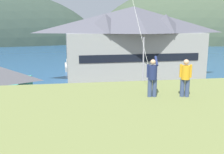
{
  "coord_description": "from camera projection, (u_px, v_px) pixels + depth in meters",
  "views": [
    {
      "loc": [
        -2.94,
        -18.54,
        8.78
      ],
      "look_at": [
        1.35,
        9.0,
        3.06
      ],
      "focal_mm": 39.85,
      "sensor_mm": 36.0,
      "label": 1
    }
  ],
  "objects": [
    {
      "name": "parked_car_back_row_right",
      "position": [
        113.0,
        98.0,
        27.2
      ],
      "size": [
        4.28,
        2.2,
        1.82
      ],
      "color": "navy",
      "rests_on": "parking_lot_pad"
    },
    {
      "name": "parking_lot_pad",
      "position": [
        105.0,
        115.0,
        24.98
      ],
      "size": [
        40.0,
        20.0,
        0.1
      ],
      "primitive_type": "cube",
      "color": "slate",
      "rests_on": "ground"
    },
    {
      "name": "parked_car_lone_by_shed",
      "position": [
        193.0,
        114.0,
        22.3
      ],
      "size": [
        4.25,
        2.15,
        1.82
      ],
      "color": "red",
      "rests_on": "parking_lot_pad"
    },
    {
      "name": "parked_car_front_row_red",
      "position": [
        84.0,
        124.0,
        19.97
      ],
      "size": [
        4.32,
        2.3,
        1.82
      ],
      "color": "silver",
      "rests_on": "parking_lot_pad"
    },
    {
      "name": "storage_shed_waterside",
      "position": [
        93.0,
        69.0,
        39.53
      ],
      "size": [
        5.93,
        5.47,
        4.12
      ],
      "color": "beige",
      "rests_on": "ground"
    },
    {
      "name": "moored_boat_wharfside",
      "position": [
        70.0,
        66.0,
        51.18
      ],
      "size": [
        2.28,
        6.44,
        2.16
      ],
      "color": "#A8A399",
      "rests_on": "ground"
    },
    {
      "name": "far_hill_center_saddle",
      "position": [
        224.0,
        41.0,
        149.32
      ],
      "size": [
        127.18,
        46.03,
        93.52
      ],
      "primitive_type": "ellipsoid",
      "color": "#42513D",
      "rests_on": "ground"
    },
    {
      "name": "bay_water",
      "position": [
        83.0,
        55.0,
        78.23
      ],
      "size": [
        360.0,
        84.0,
        0.03
      ],
      "primitive_type": "cube",
      "color": "navy",
      "rests_on": "ground"
    },
    {
      "name": "parking_light_pole",
      "position": [
        143.0,
        63.0,
        30.32
      ],
      "size": [
        0.24,
        0.78,
        7.37
      ],
      "color": "#ADADB2",
      "rests_on": "parking_lot_pad"
    },
    {
      "name": "ground_plane",
      "position": [
        113.0,
        136.0,
        20.15
      ],
      "size": [
        600.0,
        600.0,
        0.0
      ],
      "primitive_type": "plane",
      "color": "#66604C"
    },
    {
      "name": "parked_car_mid_row_far",
      "position": [
        9.0,
        126.0,
        19.64
      ],
      "size": [
        4.3,
        2.26,
        1.82
      ],
      "color": "#9EA3A8",
      "rests_on": "parking_lot_pad"
    },
    {
      "name": "person_kite_flyer",
      "position": [
        152.0,
        77.0,
        11.35
      ],
      "size": [
        0.57,
        0.63,
        1.86
      ],
      "color": "#384770",
      "rests_on": "grassy_hill_foreground"
    },
    {
      "name": "far_hill_east_peak",
      "position": [
        194.0,
        42.0,
        142.83
      ],
      "size": [
        113.67,
        68.52,
        61.09
      ],
      "primitive_type": "ellipsoid",
      "color": "#3D4C38",
      "rests_on": "ground"
    },
    {
      "name": "person_companion",
      "position": [
        185.0,
        77.0,
        11.36
      ],
      "size": [
        0.52,
        0.4,
        1.74
      ],
      "color": "#384770",
      "rests_on": "grassy_hill_foreground"
    },
    {
      "name": "harbor_lodge",
      "position": [
        133.0,
        42.0,
        39.88
      ],
      "size": [
        22.78,
        10.74,
        11.82
      ],
      "color": "#999E99",
      "rests_on": "ground"
    },
    {
      "name": "wharf_dock",
      "position": [
        86.0,
        67.0,
        52.56
      ],
      "size": [
        3.2,
        14.68,
        0.7
      ],
      "color": "#70604C",
      "rests_on": "ground"
    },
    {
      "name": "parked_car_back_row_left",
      "position": [
        145.0,
        125.0,
        19.82
      ],
      "size": [
        4.26,
        2.17,
        1.82
      ],
      "color": "black",
      "rests_on": "parking_lot_pad"
    },
    {
      "name": "parked_car_mid_row_near",
      "position": [
        210.0,
        95.0,
        28.3
      ],
      "size": [
        4.27,
        2.18,
        1.82
      ],
      "color": "slate",
      "rests_on": "parking_lot_pad"
    },
    {
      "name": "parked_car_mid_row_center",
      "position": [
        67.0,
        104.0,
        25.08
      ],
      "size": [
        4.25,
        2.15,
        1.82
      ],
      "color": "black",
      "rests_on": "parking_lot_pad"
    }
  ]
}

